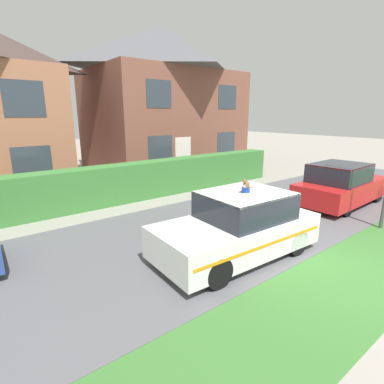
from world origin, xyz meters
TOP-DOWN VIEW (x-y plane):
  - ground_plane at (0.00, 0.00)m, footprint 80.00×80.00m
  - road_strip at (0.00, 3.83)m, footprint 28.00×5.58m
  - lawn_verge at (0.00, 0.01)m, footprint 28.00×2.06m
  - garden_hedge at (-1.46, 8.11)m, footprint 15.62×0.86m
  - police_car at (-1.39, 2.20)m, footprint 4.02×1.99m
  - cat at (-1.29, 2.11)m, footprint 0.28×0.17m
  - neighbour_car_near at (4.66, 2.75)m, footprint 4.27×1.88m
  - house_right at (4.09, 13.73)m, footprint 8.77×6.71m
  - wheelie_bin at (3.02, 8.54)m, footprint 0.71×0.73m

SIDE VIEW (x-z plane):
  - ground_plane at x=0.00m, z-range 0.00..0.00m
  - lawn_verge at x=0.00m, z-range 0.00..0.01m
  - road_strip at x=0.00m, z-range 0.00..0.01m
  - wheelie_bin at x=3.02m, z-range 0.00..1.19m
  - garden_hedge at x=-1.46m, z-range 0.00..1.44m
  - police_car at x=-1.39m, z-range -0.09..1.54m
  - neighbour_car_near at x=4.66m, z-range -0.03..1.51m
  - cat at x=-1.29m, z-range 1.62..1.87m
  - house_right at x=4.09m, z-range 0.09..8.29m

